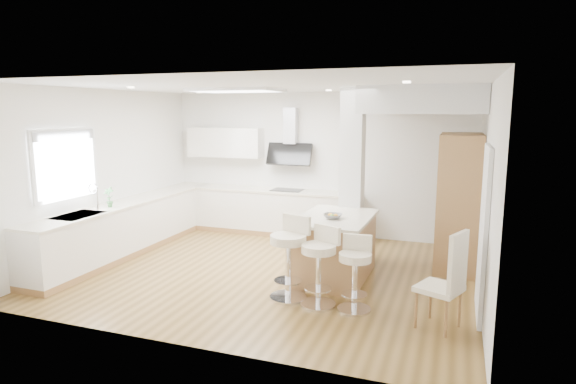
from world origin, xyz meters
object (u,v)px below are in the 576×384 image
at_px(bar_stool_b, 320,262).
at_px(bar_stool_a, 289,253).
at_px(bar_stool_c, 355,269).
at_px(dining_chair, 448,278).
at_px(peninsula, 335,247).

bearing_deg(bar_stool_b, bar_stool_a, -167.79).
bearing_deg(bar_stool_a, bar_stool_c, 12.60).
bearing_deg(dining_chair, bar_stool_c, -168.06).
bearing_deg(bar_stool_c, bar_stool_a, 171.68).
bearing_deg(bar_stool_a, peninsula, 87.86).
bearing_deg(bar_stool_c, peninsula, 113.25).
height_order(bar_stool_a, bar_stool_b, bar_stool_a).
xyz_separation_m(peninsula, bar_stool_b, (0.07, -1.08, 0.10)).
distance_m(bar_stool_b, bar_stool_c, 0.46).
xyz_separation_m(bar_stool_b, bar_stool_c, (0.45, -0.00, -0.05)).
bearing_deg(bar_stool_b, dining_chair, 16.05).
relative_size(bar_stool_b, dining_chair, 0.88).
bearing_deg(dining_chair, peninsula, 164.17).
bearing_deg(bar_stool_c, dining_chair, -13.44).
bearing_deg(peninsula, bar_stool_a, -109.29).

